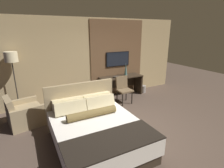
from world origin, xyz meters
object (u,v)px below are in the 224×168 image
(floor_lamp, at_px, (12,62))
(book, at_px, (116,77))
(armchair_by_window, at_px, (24,114))
(desk, at_px, (121,82))
(desk_chair, at_px, (123,87))
(vase_tall, at_px, (126,69))
(bed, at_px, (96,130))
(tv, at_px, (118,59))
(waste_bin, at_px, (143,89))

(floor_lamp, xyz_separation_m, book, (3.20, -0.11, -0.78))
(armchair_by_window, bearing_deg, desk, -88.96)
(desk_chair, relative_size, armchair_by_window, 0.92)
(vase_tall, relative_size, book, 1.85)
(armchair_by_window, relative_size, book, 3.92)
(desk, bearing_deg, floor_lamp, 179.49)
(armchair_by_window, bearing_deg, bed, -152.36)
(floor_lamp, bearing_deg, tv, 3.39)
(desk_chair, bearing_deg, armchair_by_window, 179.69)
(bed, distance_m, armchair_by_window, 2.15)
(tv, bearing_deg, vase_tall, -37.24)
(desk, distance_m, vase_tall, 0.54)
(desk_chair, height_order, book, desk_chair)
(desk, relative_size, waste_bin, 5.81)
(tv, xyz_separation_m, armchair_by_window, (-3.32, -0.92, -1.09))
(tv, bearing_deg, floor_lamp, -176.61)
(armchair_by_window, height_order, waste_bin, armchair_by_window)
(desk, height_order, armchair_by_window, armchair_by_window)
(armchair_by_window, xyz_separation_m, vase_tall, (3.57, 0.73, 0.71))
(vase_tall, distance_m, book, 0.54)
(bed, xyz_separation_m, armchair_by_window, (-1.33, 1.69, -0.07))
(desk, xyz_separation_m, waste_bin, (0.96, -0.14, -0.37))
(armchair_by_window, relative_size, waste_bin, 3.51)
(bed, relative_size, armchair_by_window, 2.19)
(desk, relative_size, book, 6.48)
(bed, bearing_deg, vase_tall, 47.17)
(armchair_by_window, bearing_deg, tv, -85.14)
(desk_chair, distance_m, vase_tall, 0.96)
(floor_lamp, distance_m, vase_tall, 3.73)
(armchair_by_window, xyz_separation_m, waste_bin, (4.28, 0.54, -0.13))
(bed, xyz_separation_m, desk_chair, (1.72, 1.73, 0.20))
(bed, relative_size, desk, 1.32)
(floor_lamp, bearing_deg, waste_bin, -2.25)
(waste_bin, bearing_deg, floor_lamp, 177.75)
(waste_bin, bearing_deg, tv, 158.53)
(tv, height_order, floor_lamp, floor_lamp)
(armchair_by_window, relative_size, vase_tall, 2.11)
(book, height_order, waste_bin, book)
(desk, relative_size, desk_chair, 1.80)
(book, bearing_deg, vase_tall, 14.86)
(desk_chair, height_order, waste_bin, desk_chair)
(armchair_by_window, distance_m, book, 3.18)
(tv, relative_size, desk_chair, 1.06)
(tv, distance_m, waste_bin, 1.59)
(waste_bin, bearing_deg, desk, 171.55)
(armchair_by_window, relative_size, floor_lamp, 0.54)
(desk, bearing_deg, book, -161.03)
(bed, bearing_deg, floor_lamp, 121.06)
(tv, bearing_deg, desk_chair, -107.24)
(book, distance_m, waste_bin, 1.35)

